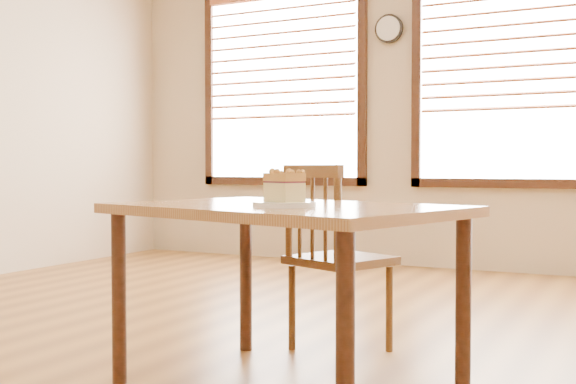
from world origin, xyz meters
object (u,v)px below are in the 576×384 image
Objects in this scene: cafe_table_main at (284,227)px; cake_slice at (284,186)px; plate at (284,205)px; cafe_chair_main at (335,257)px; wall_clock at (389,29)px.

cake_slice is (0.07, -0.14, 0.17)m from cafe_table_main.
cafe_chair_main is at bearing 100.18° from plate.
cafe_chair_main is (0.80, -3.07, -1.69)m from wall_clock.
wall_clock reaches higher than cafe_table_main.
wall_clock reaches higher than cafe_chair_main.
cafe_table_main is at bearing 117.99° from plate.
plate is 1.46× the size of cake_slice.
cafe_table_main is 1.63× the size of cafe_chair_main.
plate reaches higher than cafe_table_main.
cafe_chair_main is 0.87m from plate.
cafe_table_main is 9.23× the size of cake_slice.
plate is at bearing -76.31° from wall_clock.
wall_clock is 4.22m from plate.
wall_clock is 0.28× the size of cafe_chair_main.
plate is (0.07, -0.14, 0.10)m from cafe_table_main.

